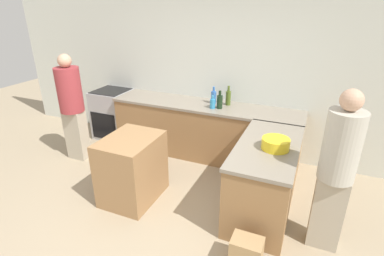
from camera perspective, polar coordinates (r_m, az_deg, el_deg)
name	(u,v)px	position (r m, az deg, el deg)	size (l,w,h in m)	color
ground_plane	(143,227)	(3.67, -9.25, -18.19)	(14.00, 14.00, 0.00)	tan
wall_back	(213,71)	(4.94, 4.11, 10.82)	(8.00, 0.06, 2.70)	silver
counter_back	(205,130)	(4.90, 2.41, -0.39)	(3.05, 0.69, 0.89)	olive
counter_peninsula	(265,178)	(3.74, 13.70, -9.18)	(0.69, 1.46, 0.89)	olive
range_oven	(113,114)	(5.78, -14.77, 2.63)	(0.62, 0.61, 0.90)	#ADADB2
island_table	(132,169)	(3.93, -11.33, -7.58)	(0.62, 0.79, 0.85)	#997047
mixing_bowl	(276,144)	(3.42, 15.64, -2.91)	(0.31, 0.31, 0.12)	yellow
dish_soap_bottle	(213,103)	(4.55, 3.95, 4.73)	(0.08, 0.08, 0.20)	#338CBF
olive_oil_bottle	(228,97)	(4.71, 6.92, 5.80)	(0.08, 0.08, 0.31)	#475B1E
wine_bottle_dark	(220,101)	(4.55, 5.29, 5.07)	(0.09, 0.09, 0.28)	black
water_bottle_blue	(214,97)	(4.77, 4.14, 5.95)	(0.08, 0.08, 0.27)	#386BB7
person_by_range	(72,105)	(5.00, -21.92, 4.12)	(0.36, 0.36, 1.69)	#ADA38E
person_at_peninsula	(337,168)	(3.19, 25.84, -6.93)	(0.34, 0.34, 1.71)	#ADA38E
paper_bag	(246,253)	(3.17, 10.29, -22.38)	(0.30, 0.22, 0.32)	#A88456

